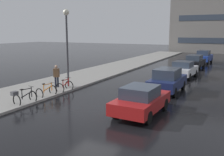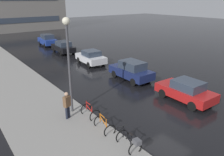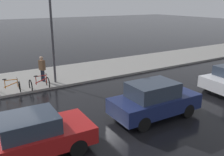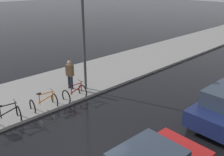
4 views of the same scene
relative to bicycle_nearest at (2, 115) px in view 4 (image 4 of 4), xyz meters
The scene contains 6 objects.
sidewalk_kerb 11.21m from the bicycle_nearest, 100.16° to the left, with size 4.80×60.00×0.14m, color gray.
bicycle_nearest is the anchor object (origin of this frame).
bicycle_second 1.99m from the bicycle_nearest, 90.92° to the left, with size 0.83×1.25×0.95m.
bicycle_third 3.66m from the bicycle_nearest, 87.75° to the left, with size 0.74×1.09×0.98m.
pedestrian 4.38m from the bicycle_nearest, 103.70° to the left, with size 0.46×0.36×1.78m.
streetlamp 5.95m from the bicycle_nearest, 95.15° to the left, with size 0.44×0.44×5.76m.
Camera 4 is at (5.89, -4.03, 5.84)m, focal length 40.00 mm.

